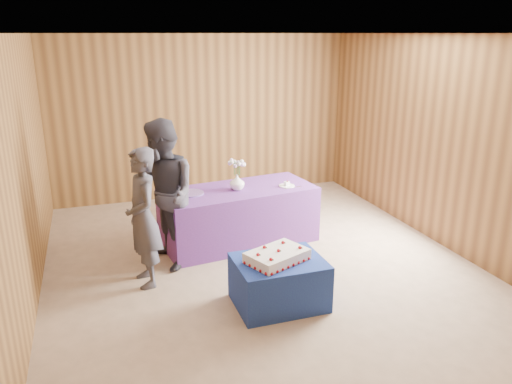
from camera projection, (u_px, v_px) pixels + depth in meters
name	position (u px, v px, depth m)	size (l,w,h in m)	color
ground	(261.00, 266.00, 6.05)	(6.00, 6.00, 0.00)	#9F866E
room_shell	(262.00, 118.00, 5.50)	(5.04, 6.04, 2.72)	brown
cake_table	(279.00, 282.00, 5.14)	(0.90, 0.70, 0.50)	navy
serving_table	(239.00, 216.00, 6.66)	(2.00, 0.90, 0.75)	#69338D
sheet_cake	(277.00, 256.00, 5.03)	(0.73, 0.62, 0.14)	silver
vase	(237.00, 182.00, 6.48)	(0.19, 0.19, 0.20)	white
flower_spray	(237.00, 163.00, 6.40)	(0.24, 0.24, 0.18)	#245B24
platter	(190.00, 193.00, 6.33)	(0.34, 0.34, 0.02)	#6C4D9A
plate	(287.00, 186.00, 6.66)	(0.21, 0.21, 0.01)	white
cake_slice	(287.00, 183.00, 6.64)	(0.07, 0.07, 0.07)	silver
knife	(293.00, 188.00, 6.59)	(0.26, 0.02, 0.00)	silver
guest_left	(143.00, 218.00, 5.42)	(0.57, 0.37, 1.56)	#3A3A44
guest_right	(163.00, 196.00, 5.82)	(0.87, 0.68, 1.78)	#32313B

